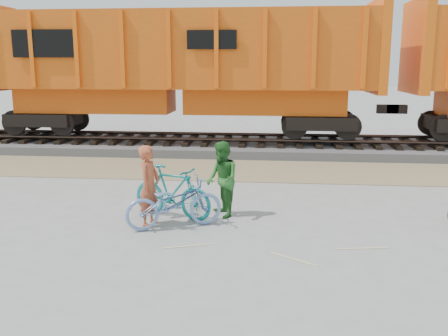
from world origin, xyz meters
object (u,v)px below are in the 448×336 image
at_px(hopper_car_center, 178,66).
at_px(person_man, 222,179).
at_px(person_solo, 149,186).
at_px(bicycle_blue, 174,203).
at_px(bicycle_teal, 172,192).

distance_m(hopper_car_center, person_man, 8.66).
bearing_deg(hopper_car_center, person_man, -73.23).
bearing_deg(person_man, person_solo, -86.38).
height_order(bicycle_blue, person_man, person_man).
relative_size(bicycle_blue, person_man, 1.20).
bearing_deg(bicycle_teal, hopper_car_center, 31.60).
bearing_deg(bicycle_blue, bicycle_teal, -9.60).
distance_m(hopper_car_center, person_solo, 9.07).
height_order(bicycle_teal, person_solo, person_solo).
height_order(hopper_car_center, bicycle_blue, hopper_car_center).
height_order(hopper_car_center, person_man, hopper_car_center).
bearing_deg(hopper_car_center, bicycle_teal, -80.23).
distance_m(person_solo, person_man, 1.51).
distance_m(bicycle_blue, person_man, 1.20).
xyz_separation_m(bicycle_blue, bicycle_teal, (-0.17, 0.62, 0.05)).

